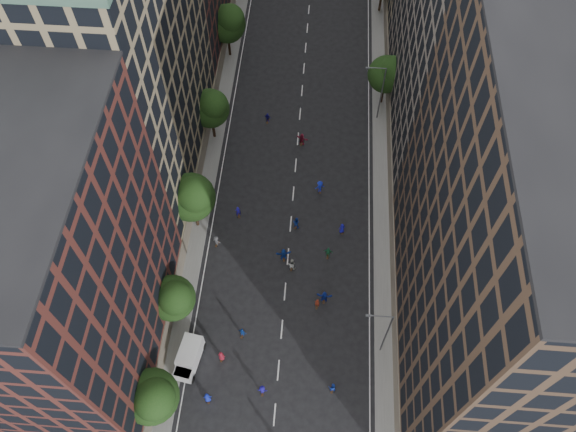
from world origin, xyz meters
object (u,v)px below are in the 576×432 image
object	(u,v)px
cargo_van	(189,357)
skater_2	(332,387)
streetlamp_near	(385,332)
skater_0	(207,398)
streetlamp_far	(380,91)

from	to	relation	value
cargo_van	skater_2	distance (m)	15.01
streetlamp_near	skater_2	bearing A→B (deg)	-136.13
skater_0	skater_2	xyz separation A→B (m)	(12.43, 1.97, -0.02)
cargo_van	skater_2	xyz separation A→B (m)	(14.89, -1.84, -0.45)
streetlamp_near	skater_0	size ratio (longest dim) A/B	5.47
streetlamp_near	cargo_van	world-z (taller)	streetlamp_near
streetlamp_near	streetlamp_far	bearing A→B (deg)	90.00
streetlamp_near	streetlamp_far	world-z (taller)	same
streetlamp_far	cargo_van	xyz separation A→B (m)	(-19.65, -35.73, -3.91)
streetlamp_far	skater_0	xyz separation A→B (m)	(-17.18, -39.54, -4.34)
streetlamp_near	skater_0	xyz separation A→B (m)	(-17.18, -6.54, -4.34)
streetlamp_far	skater_2	bearing A→B (deg)	-97.22
streetlamp_far	cargo_van	size ratio (longest dim) A/B	1.90
streetlamp_far	cargo_van	bearing A→B (deg)	-118.81
streetlamp_near	cargo_van	distance (m)	20.22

